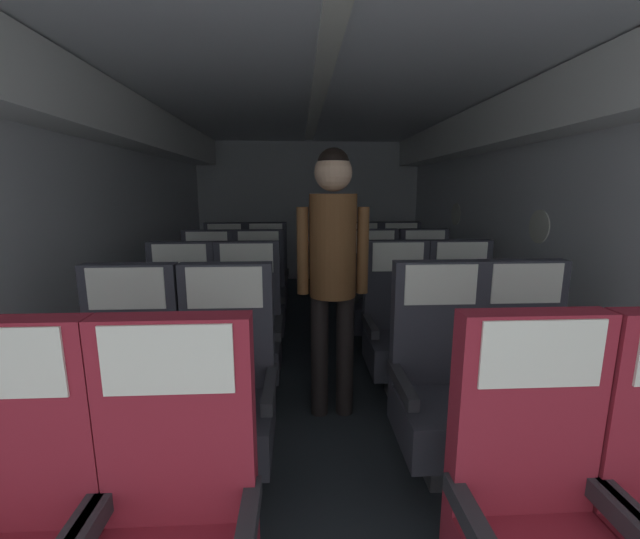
{
  "coord_description": "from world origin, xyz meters",
  "views": [
    {
      "loc": [
        -0.17,
        0.33,
        1.41
      ],
      "look_at": [
        0.0,
        3.48,
        0.79
      ],
      "focal_mm": 22.43,
      "sensor_mm": 36.0,
      "label": 1
    }
  ],
  "objects": [
    {
      "name": "seat_b_right_window",
      "position": [
        0.52,
        2.1,
        0.45
      ],
      "size": [
        0.48,
        0.48,
        1.07
      ],
      "color": "#38383D",
      "rests_on": "ground"
    },
    {
      "name": "seat_e_right_aisle",
      "position": [
        0.97,
        4.6,
        0.45
      ],
      "size": [
        0.48,
        0.48,
        1.07
      ],
      "color": "#38383D",
      "rests_on": "ground"
    },
    {
      "name": "seat_d_right_window",
      "position": [
        0.52,
        3.77,
        0.45
      ],
      "size": [
        0.48,
        0.48,
        1.07
      ],
      "color": "#38383D",
      "rests_on": "ground"
    },
    {
      "name": "flight_attendant",
      "position": [
        0.04,
        2.69,
        1.02
      ],
      "size": [
        0.43,
        0.28,
        1.65
      ],
      "rotation": [
        0.0,
        0.0,
        2.8
      ],
      "color": "black",
      "rests_on": "ground"
    },
    {
      "name": "seat_d_left_aisle",
      "position": [
        -0.52,
        3.77,
        0.45
      ],
      "size": [
        0.48,
        0.48,
        1.07
      ],
      "color": "#38383D",
      "rests_on": "ground"
    },
    {
      "name": "fuselage_shell",
      "position": [
        0.0,
        3.63,
        1.59
      ],
      "size": [
        3.58,
        6.75,
        2.21
      ],
      "color": "silver",
      "rests_on": "ground"
    },
    {
      "name": "seat_e_left_window",
      "position": [
        -0.96,
        4.59,
        0.45
      ],
      "size": [
        0.48,
        0.48,
        1.07
      ],
      "color": "#38383D",
      "rests_on": "ground"
    },
    {
      "name": "seat_e_right_window",
      "position": [
        0.52,
        4.61,
        0.45
      ],
      "size": [
        0.48,
        0.48,
        1.07
      ],
      "color": "#38383D",
      "rests_on": "ground"
    },
    {
      "name": "seat_d_right_aisle",
      "position": [
        0.97,
        3.76,
        0.45
      ],
      "size": [
        0.48,
        0.48,
        1.07
      ],
      "color": "#38383D",
      "rests_on": "ground"
    },
    {
      "name": "seat_e_left_aisle",
      "position": [
        -0.52,
        4.6,
        0.45
      ],
      "size": [
        0.48,
        0.48,
        1.07
      ],
      "color": "#38383D",
      "rests_on": "ground"
    },
    {
      "name": "seat_b_right_aisle",
      "position": [
        0.96,
        2.11,
        0.45
      ],
      "size": [
        0.48,
        0.48,
        1.07
      ],
      "color": "#38383D",
      "rests_on": "ground"
    },
    {
      "name": "seat_c_left_window",
      "position": [
        -0.96,
        2.93,
        0.45
      ],
      "size": [
        0.48,
        0.48,
        1.07
      ],
      "color": "#38383D",
      "rests_on": "ground"
    },
    {
      "name": "seat_b_left_window",
      "position": [
        -0.98,
        2.11,
        0.45
      ],
      "size": [
        0.48,
        0.48,
        1.07
      ],
      "color": "#38383D",
      "rests_on": "ground"
    },
    {
      "name": "seat_c_right_aisle",
      "position": [
        0.97,
        2.93,
        0.45
      ],
      "size": [
        0.48,
        0.48,
        1.07
      ],
      "color": "#38383D",
      "rests_on": "ground"
    },
    {
      "name": "seat_a_right_window",
      "position": [
        0.51,
        1.26,
        0.45
      ],
      "size": [
        0.48,
        0.48,
        1.07
      ],
      "color": "#38383D",
      "rests_on": "ground"
    },
    {
      "name": "seat_c_left_aisle",
      "position": [
        -0.52,
        2.94,
        0.45
      ],
      "size": [
        0.48,
        0.48,
        1.07
      ],
      "color": "#38383D",
      "rests_on": "ground"
    },
    {
      "name": "seat_b_left_aisle",
      "position": [
        -0.52,
        2.1,
        0.45
      ],
      "size": [
        0.48,
        0.48,
        1.07
      ],
      "color": "#38383D",
      "rests_on": "ground"
    },
    {
      "name": "ground",
      "position": [
        0.0,
        3.35,
        -0.01
      ],
      "size": [
        3.7,
        7.1,
        0.02
      ],
      "primitive_type": "cube",
      "color": "#23282D"
    },
    {
      "name": "seat_c_right_window",
      "position": [
        0.52,
        2.94,
        0.45
      ],
      "size": [
        0.48,
        0.48,
        1.07
      ],
      "color": "#38383D",
      "rests_on": "ground"
    },
    {
      "name": "seat_d_left_window",
      "position": [
        -0.97,
        3.76,
        0.45
      ],
      "size": [
        0.48,
        0.48,
        1.07
      ],
      "color": "#38383D",
      "rests_on": "ground"
    }
  ]
}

